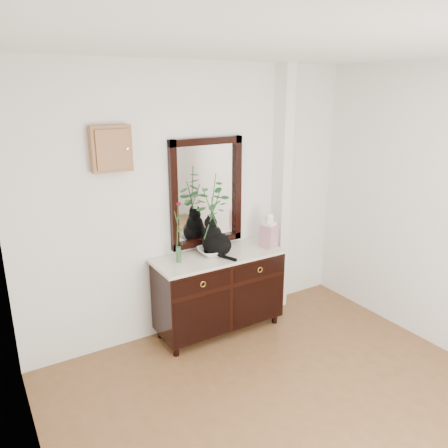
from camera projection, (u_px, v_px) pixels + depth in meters
ground_plane at (328, 442)px, 3.17m from camera, size 3.60×4.00×0.02m
wall_back at (197, 202)px, 4.38m from camera, size 3.60×0.04×2.70m
pilaster at (281, 192)px, 4.81m from camera, size 0.12×0.20×2.70m
sideboard at (219, 289)px, 4.49m from camera, size 1.33×0.52×0.82m
wall_mirror at (207, 193)px, 4.39m from camera, size 0.80×0.06×1.10m
key_cabinet at (111, 149)px, 3.75m from camera, size 0.35×0.10×0.40m
cat at (217, 236)px, 4.31m from camera, size 0.38×0.42×0.40m
lotus_bowl at (212, 251)px, 4.37m from camera, size 0.31×0.31×0.07m
vase_branches at (212, 213)px, 4.25m from camera, size 0.42×0.42×0.82m
bud_vase_rose at (178, 232)px, 4.10m from camera, size 0.09×0.09×0.61m
ginger_jar at (269, 230)px, 4.55m from camera, size 0.18×0.18×0.38m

